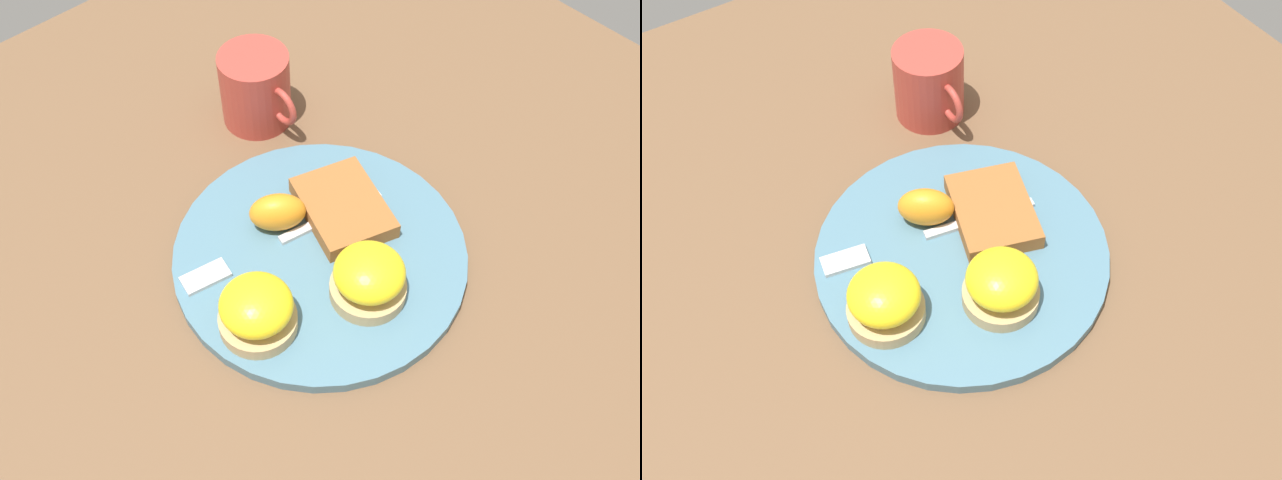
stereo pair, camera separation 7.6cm
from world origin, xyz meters
The scene contains 8 objects.
ground_plane centered at (0.00, 0.00, 0.00)m, with size 1.10×1.10×0.00m, color brown.
plate centered at (0.00, 0.00, 0.01)m, with size 0.31×0.31×0.01m, color slate.
sandwich_benedict_left centered at (0.02, -0.10, 0.04)m, with size 0.08×0.08×0.06m.
sandwich_benedict_right centered at (0.07, 0.00, 0.04)m, with size 0.08×0.08×0.06m.
hashbrown_patty centered at (-0.02, 0.05, 0.02)m, with size 0.11×0.08×0.02m, color #995B2B.
orange_wedge centered at (-0.06, -0.01, 0.04)m, with size 0.06×0.04×0.04m, color orange.
fork centered at (-0.04, -0.03, 0.02)m, with size 0.06×0.24×0.00m.
cup centered at (-0.21, 0.09, 0.05)m, with size 0.11×0.08×0.09m.
Camera 2 is at (0.38, -0.25, 0.65)m, focal length 42.00 mm.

